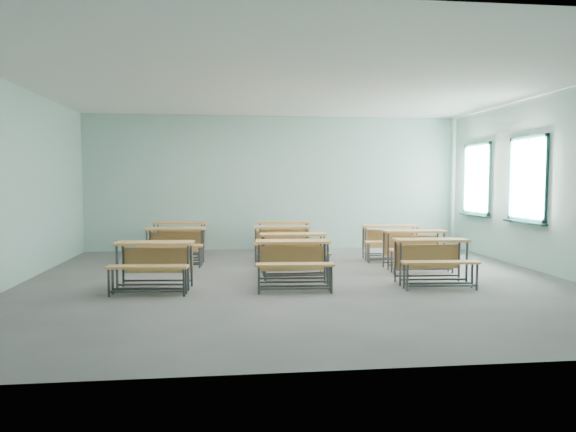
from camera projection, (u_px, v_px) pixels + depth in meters
name	position (u px, v px, depth m)	size (l,w,h in m)	color
room	(303.00, 184.00, 8.42)	(9.04, 8.04, 3.24)	slate
desk_unit_r0c0	(153.00, 258.00, 7.76)	(1.22, 0.87, 0.73)	#C78A48
desk_unit_r0c1	(293.00, 256.00, 7.96)	(1.20, 0.84, 0.73)	#C78A48
desk_unit_r0c2	(433.00, 254.00, 8.17)	(1.21, 0.85, 0.73)	#C78A48
desk_unit_r1c1	(294.00, 247.00, 9.01)	(1.17, 0.78, 0.73)	#C78A48
desk_unit_r1c2	(415.00, 243.00, 9.59)	(1.18, 0.80, 0.73)	#C78A48
desk_unit_r2c0	(175.00, 240.00, 10.11)	(1.21, 0.84, 0.73)	#C78A48
desk_unit_r2c1	(282.00, 238.00, 10.44)	(1.20, 0.84, 0.73)	#C78A48
desk_unit_r2c2	(391.00, 237.00, 10.74)	(1.23, 0.89, 0.73)	#C78A48
desk_unit_r3c0	(179.00, 233.00, 11.47)	(1.26, 0.93, 0.73)	#C78A48
desk_unit_r3c1	(283.00, 232.00, 11.64)	(1.22, 0.87, 0.73)	#C78A48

